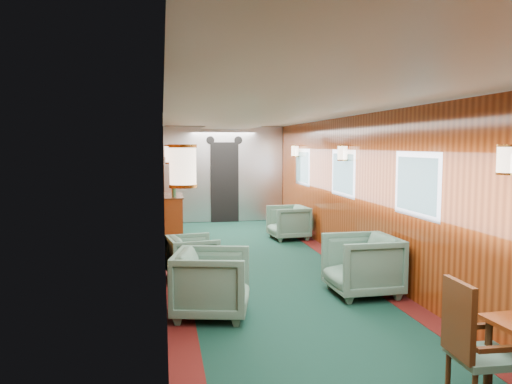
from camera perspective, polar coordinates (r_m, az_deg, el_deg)
room at (r=6.71m, az=2.48°, el=2.89°), size 12.00×12.10×2.40m
bulkhead at (r=12.56m, az=-3.65°, el=1.98°), size 2.98×0.17×2.39m
windows_right at (r=7.43m, az=13.27°, el=1.56°), size 0.02×8.60×0.80m
wall_sconces at (r=7.26m, az=1.47°, el=4.30°), size 2.97×7.97×0.25m
side_chair at (r=4.01m, az=23.50°, el=-15.46°), size 0.45×0.47×0.97m
credenza at (r=9.58m, az=-9.44°, el=-3.24°), size 0.34×1.10×1.26m
armchair_left_near at (r=5.72m, az=-5.05°, el=-10.33°), size 0.99×0.98×0.76m
armchair_left_far at (r=7.32m, az=-7.23°, el=-7.40°), size 0.79×0.77×0.63m
armchair_right_near at (r=6.62m, az=12.02°, el=-8.15°), size 0.88×0.85×0.78m
armchair_right_far at (r=10.28m, az=3.70°, el=-3.49°), size 0.83×0.81×0.69m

